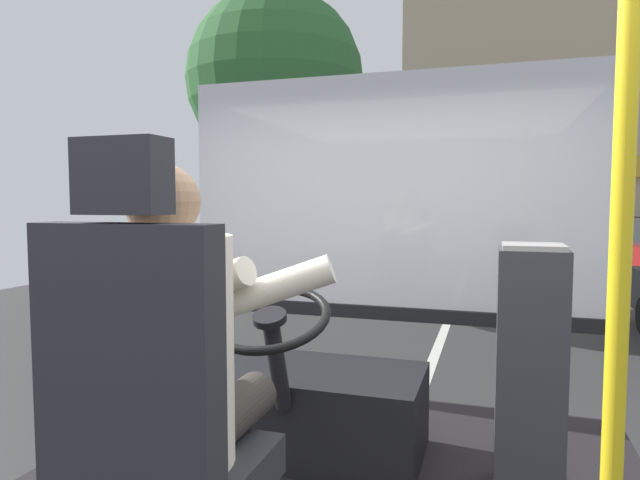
{
  "coord_description": "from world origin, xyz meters",
  "views": [
    {
      "loc": [
        0.63,
        -1.64,
        1.83
      ],
      "look_at": [
        -0.21,
        0.99,
        1.63
      ],
      "focal_mm": 30.77,
      "sensor_mm": 36.0,
      "label": 1
    }
  ],
  "objects": [
    {
      "name": "ground",
      "position": [
        0.0,
        8.8,
        -0.02
      ],
      "size": [
        18.0,
        44.0,
        0.06
      ],
      "color": "#333333"
    },
    {
      "name": "driver_seat",
      "position": [
        -0.21,
        -0.45,
        1.21
      ],
      "size": [
        0.48,
        0.48,
        1.34
      ],
      "color": "black",
      "rests_on": "bus_floor"
    },
    {
      "name": "bus_driver",
      "position": [
        -0.21,
        -0.34,
        1.43
      ],
      "size": [
        0.79,
        0.57,
        0.81
      ],
      "color": "#332D28",
      "rests_on": "driver_seat"
    },
    {
      "name": "steering_console",
      "position": [
        -0.21,
        0.74,
        0.86
      ],
      "size": [
        1.1,
        0.94,
        0.83
      ],
      "color": "black",
      "rests_on": "bus_floor"
    },
    {
      "name": "handrail_pole",
      "position": [
        0.88,
        -0.39,
        1.78
      ],
      "size": [
        0.04,
        0.04,
        2.29
      ],
      "color": "yellow",
      "rests_on": "bus_floor"
    },
    {
      "name": "fare_box",
      "position": [
        0.78,
        0.67,
        1.15
      ],
      "size": [
        0.26,
        0.26,
        1.02
      ],
      "color": "#333338",
      "rests_on": "bus_floor"
    },
    {
      "name": "windshield_panel",
      "position": [
        0.0,
        1.62,
        1.68
      ],
      "size": [
        2.5,
        0.08,
        1.48
      ],
      "color": "silver"
    },
    {
      "name": "street_tree",
      "position": [
        -3.17,
        7.68,
        3.97
      ],
      "size": [
        3.17,
        3.17,
        5.58
      ],
      "color": "#4C3828",
      "rests_on": "ground"
    },
    {
      "name": "shop_building",
      "position": [
        4.67,
        18.83,
        4.13
      ],
      "size": [
        13.96,
        4.93,
        8.26
      ],
      "color": "tan",
      "rests_on": "ground"
    },
    {
      "name": "parked_car_green",
      "position": [
        3.61,
        16.25,
        0.72
      ],
      "size": [
        2.02,
        4.4,
        1.39
      ],
      "color": "#195633",
      "rests_on": "ground"
    },
    {
      "name": "parked_car_white",
      "position": [
        3.58,
        21.32,
        0.71
      ],
      "size": [
        1.8,
        4.09,
        1.38
      ],
      "color": "silver",
      "rests_on": "ground"
    }
  ]
}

